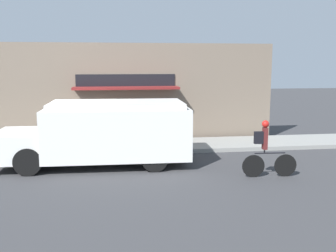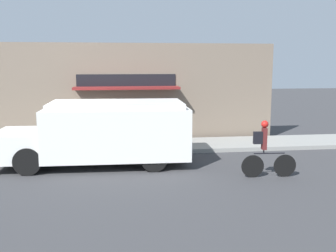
{
  "view_description": "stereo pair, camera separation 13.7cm",
  "coord_description": "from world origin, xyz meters",
  "views": [
    {
      "loc": [
        1.13,
        -14.21,
        3.39
      ],
      "look_at": [
        3.13,
        -0.2,
        1.1
      ],
      "focal_mm": 42.0,
      "sensor_mm": 36.0,
      "label": 1
    },
    {
      "loc": [
        1.26,
        -14.23,
        3.39
      ],
      "look_at": [
        3.13,
        -0.2,
        1.1
      ],
      "focal_mm": 42.0,
      "sensor_mm": 36.0,
      "label": 2
    }
  ],
  "objects": [
    {
      "name": "trash_bin",
      "position": [
        -0.67,
        1.62,
        0.59
      ],
      "size": [
        0.65,
        0.65,
        0.88
      ],
      "color": "#2D5138",
      "rests_on": "sidewalk"
    },
    {
      "name": "ground_plane",
      "position": [
        0.0,
        0.0,
        0.0
      ],
      "size": [
        70.0,
        70.0,
        0.0
      ],
      "primitive_type": "plane",
      "color": "#38383A"
    },
    {
      "name": "storefront",
      "position": [
        0.06,
        2.61,
        2.11
      ],
      "size": [
        16.32,
        1.0,
        4.21
      ],
      "color": "#756656",
      "rests_on": "ground_plane"
    },
    {
      "name": "sidewalk",
      "position": [
        0.0,
        1.15,
        0.08
      ],
      "size": [
        28.0,
        2.31,
        0.16
      ],
      "color": "gray",
      "rests_on": "ground_plane"
    },
    {
      "name": "cyclist",
      "position": [
        5.63,
        -3.34,
        0.83
      ],
      "size": [
        1.66,
        0.22,
        1.72
      ],
      "rotation": [
        0.0,
        0.0,
        -0.06
      ],
      "color": "black",
      "rests_on": "ground_plane"
    },
    {
      "name": "school_bus",
      "position": [
        0.85,
        -1.26,
        1.11
      ],
      "size": [
        6.29,
        2.84,
        2.12
      ],
      "rotation": [
        0.0,
        0.0,
        -0.03
      ],
      "color": "white",
      "rests_on": "ground_plane"
    }
  ]
}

